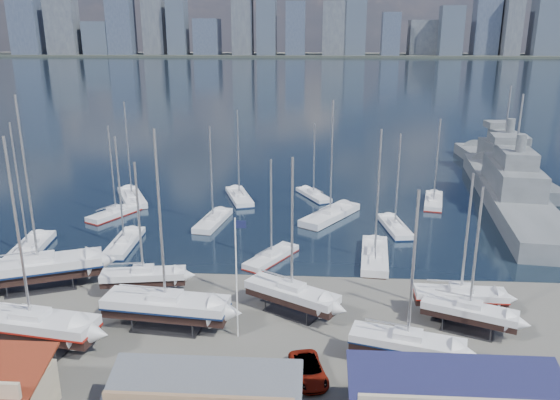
# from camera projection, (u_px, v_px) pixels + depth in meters

# --- Properties ---
(ground) EXTENTS (1400.00, 1400.00, 0.00)m
(ground) POSITION_uv_depth(u_px,v_px,m) (236.00, 322.00, 49.43)
(ground) COLOR #605E59
(ground) RESTS_ON ground
(water) EXTENTS (1400.00, 600.00, 0.40)m
(water) POSITION_uv_depth(u_px,v_px,m) (305.00, 74.00, 345.19)
(water) COLOR #192739
(water) RESTS_ON ground
(far_shore) EXTENTS (1400.00, 80.00, 2.20)m
(far_shore) POSITION_uv_depth(u_px,v_px,m) (309.00, 56.00, 592.84)
(far_shore) COLOR #2D332D
(far_shore) RESTS_ON ground
(skyline) EXTENTS (639.14, 43.80, 107.69)m
(skyline) POSITION_uv_depth(u_px,v_px,m) (303.00, 19.00, 576.19)
(skyline) COLOR #475166
(skyline) RESTS_ON far_shore
(sailboat_cradle_0) EXTENTS (12.70, 7.94, 19.62)m
(sailboat_cradle_0) POSITION_uv_depth(u_px,v_px,m) (39.00, 268.00, 55.24)
(sailboat_cradle_0) COLOR #2D2D33
(sailboat_cradle_0) RESTS_ON ground
(sailboat_cradle_1) EXTENTS (11.46, 4.80, 17.81)m
(sailboat_cradle_1) POSITION_uv_depth(u_px,v_px,m) (32.00, 325.00, 44.68)
(sailboat_cradle_1) COLOR #2D2D33
(sailboat_cradle_1) RESTS_ON ground
(sailboat_cradle_2) EXTENTS (8.46, 3.58, 13.58)m
(sailboat_cradle_2) POSITION_uv_depth(u_px,v_px,m) (144.00, 276.00, 54.05)
(sailboat_cradle_2) COLOR #2D2D33
(sailboat_cradle_2) RESTS_ON ground
(sailboat_cradle_3) EXTENTS (11.38, 4.31, 17.80)m
(sailboat_cradle_3) POSITION_uv_depth(u_px,v_px,m) (166.00, 306.00, 47.76)
(sailboat_cradle_3) COLOR #2D2D33
(sailboat_cradle_3) RESTS_ON ground
(sailboat_cradle_4) EXTENTS (9.12, 6.80, 14.92)m
(sailboat_cradle_4) POSITION_uv_depth(u_px,v_px,m) (292.00, 294.00, 50.25)
(sailboat_cradle_4) COLOR #2D2D33
(sailboat_cradle_4) RESTS_ON ground
(sailboat_cradle_5) EXTENTS (9.19, 4.75, 14.44)m
(sailboat_cradle_5) POSITION_uv_depth(u_px,v_px,m) (407.00, 344.00, 42.27)
(sailboat_cradle_5) COLOR #2D2D33
(sailboat_cradle_5) RESTS_ON ground
(sailboat_cradle_6) EXTENTS (8.36, 2.62, 13.57)m
(sailboat_cradle_6) POSITION_uv_depth(u_px,v_px,m) (460.00, 296.00, 50.04)
(sailboat_cradle_6) COLOR #2D2D33
(sailboat_cradle_6) RESTS_ON ground
(sailboat_cradle_7) EXTENTS (8.19, 5.18, 13.21)m
(sailboat_cradle_7) POSITION_uv_depth(u_px,v_px,m) (469.00, 312.00, 47.23)
(sailboat_cradle_7) COLOR #2D2D33
(sailboat_cradle_7) RESTS_ON ground
(sailboat_moored_0) EXTENTS (4.42, 11.25, 16.38)m
(sailboat_moored_0) POSITION_uv_depth(u_px,v_px,m) (28.00, 252.00, 64.35)
(sailboat_moored_0) COLOR black
(sailboat_moored_0) RESTS_ON water
(sailboat_moored_1) EXTENTS (6.46, 9.17, 13.51)m
(sailboat_moored_1) POSITION_uv_depth(u_px,v_px,m) (116.00, 214.00, 77.89)
(sailboat_moored_1) COLOR black
(sailboat_moored_1) RESTS_ON water
(sailboat_moored_2) EXTENTS (7.46, 10.83, 16.05)m
(sailboat_moored_2) POSITION_uv_depth(u_px,v_px,m) (132.00, 199.00, 84.80)
(sailboat_moored_2) COLOR black
(sailboat_moored_2) RESTS_ON water
(sailboat_moored_3) EXTENTS (2.95, 9.62, 14.27)m
(sailboat_moored_3) POSITION_uv_depth(u_px,v_px,m) (125.00, 244.00, 66.71)
(sailboat_moored_3) COLOR black
(sailboat_moored_3) RESTS_ON water
(sailboat_moored_4) EXTENTS (4.12, 9.62, 14.07)m
(sailboat_moored_4) POSITION_uv_depth(u_px,v_px,m) (213.00, 222.00, 74.62)
(sailboat_moored_4) COLOR black
(sailboat_moored_4) RESTS_ON water
(sailboat_moored_5) EXTENTS (5.75, 10.20, 14.70)m
(sailboat_moored_5) POSITION_uv_depth(u_px,v_px,m) (239.00, 198.00, 85.31)
(sailboat_moored_5) COLOR black
(sailboat_moored_5) RESTS_ON water
(sailboat_moored_6) EXTENTS (6.20, 8.36, 12.44)m
(sailboat_moored_6) POSITION_uv_depth(u_px,v_px,m) (271.00, 258.00, 62.67)
(sailboat_moored_6) COLOR black
(sailboat_moored_6) RESTS_ON water
(sailboat_moored_7) EXTENTS (8.91, 11.42, 17.36)m
(sailboat_moored_7) POSITION_uv_depth(u_px,v_px,m) (330.00, 217.00, 76.65)
(sailboat_moored_7) COLOR black
(sailboat_moored_7) RESTS_ON water
(sailboat_moored_8) EXTENTS (5.90, 8.42, 12.39)m
(sailboat_moored_8) POSITION_uv_depth(u_px,v_px,m) (313.00, 196.00, 86.49)
(sailboat_moored_8) COLOR black
(sailboat_moored_8) RESTS_ON water
(sailboat_moored_9) EXTENTS (3.98, 10.75, 15.87)m
(sailboat_moored_9) POSITION_uv_depth(u_px,v_px,m) (375.00, 257.00, 62.80)
(sailboat_moored_9) COLOR black
(sailboat_moored_9) RESTS_ON water
(sailboat_moored_10) EXTENTS (3.88, 9.30, 13.48)m
(sailboat_moored_10) POSITION_uv_depth(u_px,v_px,m) (395.00, 228.00, 72.33)
(sailboat_moored_10) COLOR black
(sailboat_moored_10) RESTS_ON water
(sailboat_moored_11) EXTENTS (4.50, 9.48, 13.66)m
(sailboat_moored_11) POSITION_uv_depth(u_px,v_px,m) (433.00, 202.00, 83.31)
(sailboat_moored_11) COLOR black
(sailboat_moored_11) RESTS_ON water
(naval_ship_east) EXTENTS (13.55, 48.44, 18.31)m
(naval_ship_east) POSITION_uv_depth(u_px,v_px,m) (510.00, 193.00, 82.96)
(naval_ship_east) COLOR slate
(naval_ship_east) RESTS_ON water
(naval_ship_west) EXTENTS (7.92, 38.95, 17.48)m
(naval_ship_west) POSITION_uv_depth(u_px,v_px,m) (501.00, 166.00, 100.16)
(naval_ship_west) COLOR slate
(naval_ship_west) RESTS_ON water
(car_a) EXTENTS (3.36, 5.08, 1.61)m
(car_a) POSITION_uv_depth(u_px,v_px,m) (13.00, 373.00, 40.57)
(car_a) COLOR gray
(car_a) RESTS_ON ground
(car_b) EXTENTS (5.00, 2.59, 1.57)m
(car_b) POSITION_uv_depth(u_px,v_px,m) (193.00, 389.00, 38.81)
(car_b) COLOR gray
(car_b) RESTS_ON ground
(car_c) EXTENTS (3.43, 5.40, 1.39)m
(car_c) POSITION_uv_depth(u_px,v_px,m) (308.00, 370.00, 41.16)
(car_c) COLOR gray
(car_c) RESTS_ON ground
(car_d) EXTENTS (3.00, 5.60, 1.54)m
(car_d) POSITION_uv_depth(u_px,v_px,m) (386.00, 387.00, 39.06)
(car_d) COLOR gray
(car_d) RESTS_ON ground
(flagpole) EXTENTS (0.96, 0.12, 10.82)m
(flagpole) POSITION_uv_depth(u_px,v_px,m) (237.00, 271.00, 45.19)
(flagpole) COLOR white
(flagpole) RESTS_ON ground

